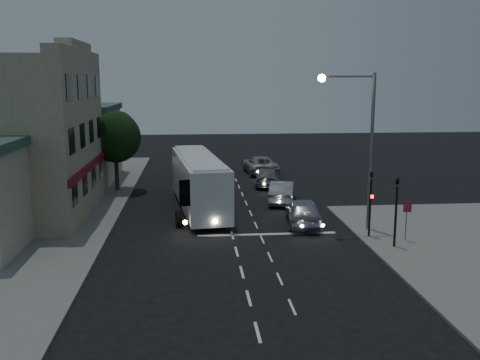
{
  "coord_description": "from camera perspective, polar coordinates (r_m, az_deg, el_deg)",
  "views": [
    {
      "loc": [
        -2.16,
        -27.32,
        8.72
      ],
      "look_at": [
        0.92,
        7.31,
        2.2
      ],
      "focal_mm": 40.0,
      "sensor_mm": 36.0,
      "label": 1
    }
  ],
  "objects": [
    {
      "name": "car_sedan_c",
      "position": [
        50.67,
        2.16,
        1.64
      ],
      "size": [
        3.09,
        6.06,
        1.64
      ],
      "primitive_type": "imported",
      "rotation": [
        0.0,
        0.0,
        3.2
      ],
      "color": "#A6A6A6",
      "rests_on": "ground"
    },
    {
      "name": "street_tree",
      "position": [
        42.98,
        -13.19,
        4.71
      ],
      "size": [
        4.0,
        4.0,
        6.2
      ],
      "color": "black",
      "rests_on": "sidewalk_far"
    },
    {
      "name": "regulatory_sign",
      "position": [
        30.26,
        17.37,
        -3.49
      ],
      "size": [
        0.45,
        0.12,
        2.2
      ],
      "color": "slate",
      "rests_on": "sidewalk_near"
    },
    {
      "name": "sidewalk_far",
      "position": [
        37.95,
        -21.57,
        -3.33
      ],
      "size": [
        12.0,
        50.0,
        0.12
      ],
      "primitive_type": "cube",
      "color": "slate",
      "rests_on": "ground"
    },
    {
      "name": "tour_bus",
      "position": [
        36.26,
        -4.44,
        -0.07
      ],
      "size": [
        3.93,
        12.36,
        3.72
      ],
      "rotation": [
        0.0,
        0.0,
        0.12
      ],
      "color": "white",
      "rests_on": "ground"
    },
    {
      "name": "streetlight",
      "position": [
        31.15,
        12.75,
        4.86
      ],
      "size": [
        3.32,
        0.44,
        9.0
      ],
      "color": "slate",
      "rests_on": "sidewalk_near"
    },
    {
      "name": "traffic_signal_side",
      "position": [
        28.83,
        16.35,
        -2.43
      ],
      "size": [
        0.18,
        0.15,
        4.1
      ],
      "color": "black",
      "rests_on": "sidewalk_near"
    },
    {
      "name": "traffic_signal_main",
      "position": [
        30.4,
        13.77,
        -1.65
      ],
      "size": [
        0.25,
        0.35,
        4.1
      ],
      "color": "black",
      "rests_on": "sidewalk_near"
    },
    {
      "name": "car_sedan_a",
      "position": [
        38.6,
        4.49,
        -1.26
      ],
      "size": [
        2.66,
        5.05,
        1.58
      ],
      "primitive_type": "imported",
      "rotation": [
        0.0,
        0.0,
        2.93
      ],
      "color": "#A7A7AF",
      "rests_on": "ground"
    },
    {
      "name": "ground",
      "position": [
        28.76,
        -0.54,
        -7.03
      ],
      "size": [
        120.0,
        120.0,
        0.0
      ],
      "primitive_type": "plane",
      "color": "black"
    },
    {
      "name": "low_building_north",
      "position": [
        48.95,
        -18.49,
        3.82
      ],
      "size": [
        9.4,
        9.4,
        6.5
      ],
      "color": "#B8B2AB",
      "rests_on": "sidewalk_far"
    },
    {
      "name": "car_suv",
      "position": [
        32.78,
        6.77,
        -3.37
      ],
      "size": [
        2.51,
        5.1,
        1.67
      ],
      "primitive_type": "imported",
      "rotation": [
        0.0,
        0.0,
        3.03
      ],
      "color": "#999AAB",
      "rests_on": "ground"
    },
    {
      "name": "road_markings",
      "position": [
        32.03,
        1.3,
        -5.17
      ],
      "size": [
        8.0,
        30.55,
        0.01
      ],
      "color": "silver",
      "rests_on": "ground"
    },
    {
      "name": "car_sedan_b",
      "position": [
        44.71,
        2.94,
        0.27
      ],
      "size": [
        2.72,
        5.05,
        1.39
      ],
      "primitive_type": "imported",
      "rotation": [
        0.0,
        0.0,
        2.97
      ],
      "color": "gray",
      "rests_on": "ground"
    },
    {
      "name": "main_building",
      "position": [
        37.41,
        -23.51,
        4.28
      ],
      "size": [
        10.12,
        12.0,
        11.0
      ],
      "color": "#AFA691",
      "rests_on": "sidewalk_far"
    }
  ]
}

